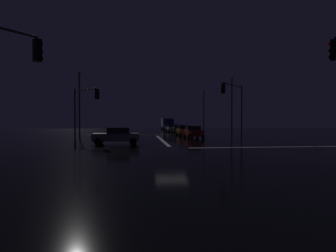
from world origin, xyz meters
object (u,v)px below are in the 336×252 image
Objects in this scene: sedan_black at (178,129)px; streetlamp_right_far at (204,107)px; sedan_blue at (169,127)px; streetlamp_left_near at (79,99)px; sedan_orange at (184,130)px; sedan_gray_crossing at (117,136)px; sedan_red at (193,132)px; streetlamp_right_near at (232,102)px; traffic_signal_nw at (84,104)px; box_truck at (167,123)px; sedan_white at (172,128)px; traffic_signal_ne at (234,100)px.

streetlamp_right_far is at bearing 47.10° from sedan_black.
sedan_blue is 26.62m from streetlamp_left_near.
sedan_orange is 1.00× the size of sedan_blue.
sedan_gray_crossing is 0.49× the size of streetlamp_left_near.
sedan_orange and sedan_gray_crossing have the same top height.
streetlamp_right_near reaches higher than sedan_red.
traffic_signal_nw is (-12.65, -15.70, 3.24)m from sedan_black.
sedan_blue is at bearing 56.47° from streetlamp_left_near.
sedan_red and sedan_black have the same top height.
box_truck is 30.12m from streetlamp_right_near.
sedan_white is 0.51× the size of streetlamp_right_near.
box_truck is at bearing 88.15° from sedan_white.
streetlamp_right_far reaches higher than box_truck.
sedan_blue is 23.20m from streetlamp_right_near.
traffic_signal_ne is at bearing -41.18° from sedan_red.
sedan_blue and sedan_gray_crossing have the same top height.
traffic_signal_nw is at bearing -113.77° from sedan_blue.
sedan_white is 1.00× the size of sedan_blue.
box_truck reaches higher than sedan_white.
sedan_black is 16.82m from traffic_signal_ne.
sedan_white is 0.50× the size of streetlamp_right_far.
streetlamp_right_far is (6.33, 6.81, 4.22)m from sedan_black.
streetlamp_right_far is (18.97, 22.50, 0.98)m from traffic_signal_nw.
traffic_signal_nw is 20.08m from streetlamp_right_near.
streetlamp_left_near is at bearing 160.51° from traffic_signal_ne.
streetlamp_right_near is at bearing -55.47° from sedan_black.
streetlamp_left_near is at bearing 168.16° from sedan_red.
box_truck is (0.29, 7.40, 0.91)m from sedan_blue.
traffic_signal_ne reaches higher than sedan_blue.
sedan_red is 1.00× the size of sedan_orange.
traffic_signal_ne reaches higher than sedan_red.
streetlamp_right_near is (18.97, 6.50, 0.87)m from traffic_signal_nw.
streetlamp_right_near is (6.62, -15.57, 4.11)m from sedan_white.
sedan_gray_crossing is 0.51× the size of streetlamp_right_near.
box_truck is 1.91× the size of sedan_gray_crossing.
sedan_white is (-0.38, 18.66, 0.00)m from sedan_red.
streetlamp_right_near is (6.18, -29.31, 3.20)m from box_truck.
sedan_white is 7.87m from streetlamp_right_far.
box_truck is (0.25, 26.61, 0.91)m from sedan_orange.
sedan_white is at bearing 113.04° from streetlamp_right_near.
sedan_red is 12.28m from sedan_black.
sedan_black is 11.89m from streetlamp_right_near.
box_truck is at bearing 101.90° from streetlamp_right_near.
traffic_signal_nw is (-12.35, -22.07, 3.24)m from sedan_white.
sedan_blue is 0.66× the size of traffic_signal_ne.
sedan_red is 0.66× the size of traffic_signal_ne.
sedan_black is 20.14m from box_truck.
sedan_white is 22.98m from traffic_signal_ne.
sedan_white is at bearing 91.16° from sedan_red.
box_truck is (0.06, 32.40, 0.91)m from sedan_red.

